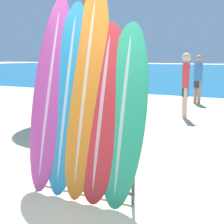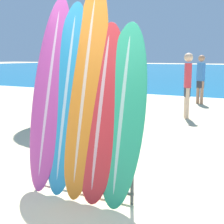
{
  "view_description": "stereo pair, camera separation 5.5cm",
  "coord_description": "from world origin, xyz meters",
  "px_view_note": "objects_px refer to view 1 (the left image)",
  "views": [
    {
      "loc": [
        1.84,
        -2.6,
        1.71
      ],
      "look_at": [
        -0.15,
        1.37,
        0.92
      ],
      "focal_mm": 50.0,
      "sensor_mm": 36.0,
      "label": 1
    },
    {
      "loc": [
        1.89,
        -2.57,
        1.71
      ],
      "look_at": [
        -0.15,
        1.37,
        0.92
      ],
      "focal_mm": 50.0,
      "sensor_mm": 36.0,
      "label": 2
    }
  ],
  "objects_px": {
    "surfboard_rack": "(83,157)",
    "person_near_water": "(198,77)",
    "surfboard_slot_4": "(123,115)",
    "person_mid_beach": "(185,83)",
    "surfboard_slot_3": "(102,112)",
    "surfboard_slot_0": "(50,93)",
    "surfboard_slot_1": "(67,97)",
    "surfboard_slot_2": "(86,90)"
  },
  "relations": [
    {
      "from": "surfboard_slot_3",
      "to": "person_mid_beach",
      "type": "distance_m",
      "value": 5.51
    },
    {
      "from": "surfboard_slot_3",
      "to": "person_mid_beach",
      "type": "height_order",
      "value": "surfboard_slot_3"
    },
    {
      "from": "surfboard_slot_3",
      "to": "person_near_water",
      "type": "relative_size",
      "value": 1.2
    },
    {
      "from": "person_near_water",
      "to": "person_mid_beach",
      "type": "height_order",
      "value": "person_mid_beach"
    },
    {
      "from": "surfboard_slot_0",
      "to": "surfboard_slot_4",
      "type": "height_order",
      "value": "surfboard_slot_0"
    },
    {
      "from": "surfboard_slot_0",
      "to": "person_mid_beach",
      "type": "xyz_separation_m",
      "value": [
        0.44,
        5.45,
        -0.26
      ]
    },
    {
      "from": "surfboard_rack",
      "to": "surfboard_slot_4",
      "type": "height_order",
      "value": "surfboard_slot_4"
    },
    {
      "from": "surfboard_slot_2",
      "to": "person_near_water",
      "type": "xyz_separation_m",
      "value": [
        -0.34,
        8.36,
        -0.34
      ]
    },
    {
      "from": "surfboard_slot_0",
      "to": "person_near_water",
      "type": "xyz_separation_m",
      "value": [
        0.2,
        8.37,
        -0.28
      ]
    },
    {
      "from": "surfboard_slot_2",
      "to": "surfboard_slot_3",
      "type": "relative_size",
      "value": 1.23
    },
    {
      "from": "surfboard_rack",
      "to": "surfboard_slot_2",
      "type": "height_order",
      "value": "surfboard_slot_2"
    },
    {
      "from": "surfboard_slot_1",
      "to": "surfboard_slot_2",
      "type": "distance_m",
      "value": 0.28
    },
    {
      "from": "person_near_water",
      "to": "person_mid_beach",
      "type": "xyz_separation_m",
      "value": [
        0.25,
        -2.91,
        0.02
      ]
    },
    {
      "from": "surfboard_slot_3",
      "to": "person_near_water",
      "type": "bearing_deg",
      "value": 94.0
    },
    {
      "from": "surfboard_slot_2",
      "to": "person_mid_beach",
      "type": "height_order",
      "value": "surfboard_slot_2"
    },
    {
      "from": "person_near_water",
      "to": "surfboard_rack",
      "type": "bearing_deg",
      "value": 122.18
    },
    {
      "from": "person_near_water",
      "to": "person_mid_beach",
      "type": "relative_size",
      "value": 0.98
    },
    {
      "from": "person_near_water",
      "to": "surfboard_slot_4",
      "type": "bearing_deg",
      "value": 125.86
    },
    {
      "from": "surfboard_slot_2",
      "to": "surfboard_slot_3",
      "type": "height_order",
      "value": "surfboard_slot_2"
    },
    {
      "from": "surfboard_rack",
      "to": "surfboard_slot_0",
      "type": "bearing_deg",
      "value": 173.69
    },
    {
      "from": "surfboard_slot_2",
      "to": "person_near_water",
      "type": "height_order",
      "value": "surfboard_slot_2"
    },
    {
      "from": "surfboard_slot_4",
      "to": "person_mid_beach",
      "type": "relative_size",
      "value": 1.17
    },
    {
      "from": "surfboard_rack",
      "to": "person_mid_beach",
      "type": "bearing_deg",
      "value": 90.81
    },
    {
      "from": "surfboard_slot_1",
      "to": "person_near_water",
      "type": "xyz_separation_m",
      "value": [
        -0.07,
        8.38,
        -0.24
      ]
    },
    {
      "from": "surfboard_slot_2",
      "to": "person_near_water",
      "type": "bearing_deg",
      "value": 92.31
    },
    {
      "from": "surfboard_rack",
      "to": "surfboard_slot_1",
      "type": "relative_size",
      "value": 0.58
    },
    {
      "from": "person_mid_beach",
      "to": "surfboard_slot_3",
      "type": "bearing_deg",
      "value": -17.73
    },
    {
      "from": "surfboard_slot_2",
      "to": "person_mid_beach",
      "type": "bearing_deg",
      "value": 90.95
    },
    {
      "from": "surfboard_rack",
      "to": "surfboard_slot_4",
      "type": "bearing_deg",
      "value": 1.35
    },
    {
      "from": "surfboard_rack",
      "to": "person_near_water",
      "type": "bearing_deg",
      "value": 92.21
    },
    {
      "from": "surfboard_rack",
      "to": "surfboard_slot_4",
      "type": "xyz_separation_m",
      "value": [
        0.54,
        0.01,
        0.58
      ]
    },
    {
      "from": "surfboard_rack",
      "to": "surfboard_slot_3",
      "type": "relative_size",
      "value": 0.66
    },
    {
      "from": "person_mid_beach",
      "to": "surfboard_slot_4",
      "type": "bearing_deg",
      "value": -14.86
    },
    {
      "from": "surfboard_slot_0",
      "to": "surfboard_slot_2",
      "type": "distance_m",
      "value": 0.54
    },
    {
      "from": "surfboard_rack",
      "to": "surfboard_slot_0",
      "type": "height_order",
      "value": "surfboard_slot_0"
    },
    {
      "from": "surfboard_slot_0",
      "to": "surfboard_slot_3",
      "type": "bearing_deg",
      "value": -3.32
    },
    {
      "from": "surfboard_rack",
      "to": "person_mid_beach",
      "type": "height_order",
      "value": "person_mid_beach"
    },
    {
      "from": "surfboard_rack",
      "to": "surfboard_slot_3",
      "type": "xyz_separation_m",
      "value": [
        0.26,
        0.01,
        0.58
      ]
    },
    {
      "from": "surfboard_slot_4",
      "to": "person_near_water",
      "type": "bearing_deg",
      "value": 95.88
    },
    {
      "from": "surfboard_slot_4",
      "to": "person_near_water",
      "type": "height_order",
      "value": "surfboard_slot_4"
    },
    {
      "from": "surfboard_slot_2",
      "to": "surfboard_slot_4",
      "type": "bearing_deg",
      "value": -6.07
    },
    {
      "from": "surfboard_slot_3",
      "to": "surfboard_slot_4",
      "type": "xyz_separation_m",
      "value": [
        0.28,
        0.0,
        -0.01
      ]
    }
  ]
}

